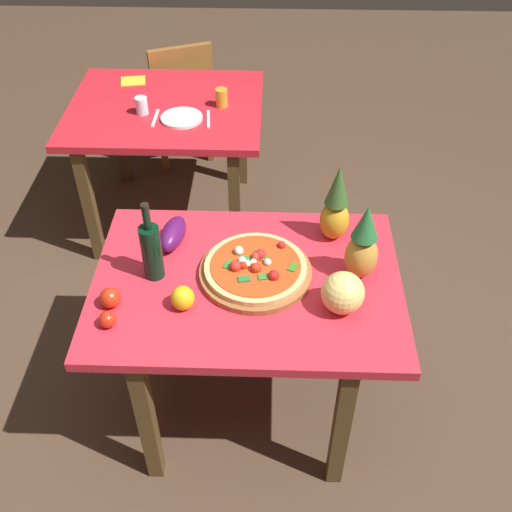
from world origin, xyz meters
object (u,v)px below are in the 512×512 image
pizza (255,267)px  tomato_by_bottle (107,319)px  background_table (167,122)px  drinking_glass_juice (222,98)px  pizza_board (256,272)px  dinner_plate (182,118)px  bell_pepper (183,298)px  melon (343,293)px  dining_chair (180,95)px  pineapple_right (336,207)px  knife_utensil (208,119)px  tomato_near_board (110,298)px  drinking_glass_water (142,106)px  pineapple_left (363,246)px  napkin_folded (133,81)px  fork_utensil (155,118)px  eggplant (173,234)px  display_table (247,298)px  wine_bottle (152,250)px

pizza → tomato_by_bottle: size_ratio=6.35×
background_table → drinking_glass_juice: 0.35m
pizza_board → dinner_plate: (-0.43, 1.17, -0.00)m
bell_pepper → tomato_by_bottle: 0.27m
melon → dining_chair: bearing=112.1°
pineapple_right → knife_utensil: 1.11m
tomato_near_board → drinking_glass_water: bearing=95.4°
pizza → tomato_near_board: pizza is taller
pineapple_left → tomato_by_bottle: bearing=-162.2°
pineapple_left → napkin_folded: 1.97m
knife_utensil → fork_utensil: bearing=174.3°
pineapple_left → fork_utensil: (-0.96, 1.15, -0.14)m
eggplant → drinking_glass_juice: (0.11, 1.14, 0.00)m
pizza → fork_utensil: size_ratio=2.14×
display_table → dining_chair: (-0.54, 2.02, -0.18)m
dining_chair → melon: melon is taller
display_table → pizza_board: size_ratio=2.73×
drinking_glass_water → napkin_folded: (-0.12, 0.37, -0.04)m
pizza_board → tomato_near_board: size_ratio=5.68×
fork_utensil → eggplant: bearing=-75.9°
bell_pepper → tomato_near_board: 0.26m
melon → dinner_plate: (-0.74, 1.33, -0.07)m
dining_chair → melon: 2.36m
pineapple_right → tomato_near_board: 0.92m
drinking_glass_water → dining_chair: bearing=84.3°
dinner_plate → knife_utensil: dinner_plate is taller
pineapple_right → drinking_glass_juice: pineapple_right is taller
tomato_by_bottle → napkin_folded: (-0.26, 1.87, -0.03)m
pineapple_right → tomato_by_bottle: bearing=-147.9°
dining_chair → bell_pepper: size_ratio=9.06×
pineapple_right → dinner_plate: 1.19m
melon → bell_pepper: (-0.56, -0.01, -0.03)m
drinking_glass_juice → tomato_by_bottle: bearing=-99.8°
background_table → dinner_plate: bearing=-53.8°
melon → drinking_glass_juice: size_ratio=1.56×
knife_utensil → wine_bottle: bearing=-100.2°
pizza → drinking_glass_juice: size_ratio=3.93×
display_table → dinner_plate: (-0.40, 1.20, 0.11)m
pineapple_right → drinking_glass_juice: 1.21m
tomato_near_board → eggplant: bearing=63.3°
tomato_by_bottle → knife_utensil: size_ratio=0.34×
tomato_near_board → drinking_glass_water: (-0.13, 1.40, 0.01)m
eggplant → knife_utensil: bearing=87.3°
pizza_board → eggplant: eggplant is taller
eggplant → drinking_glass_water: size_ratio=2.20×
dining_chair → pineapple_left: size_ratio=2.65×
bell_pepper → napkin_folded: bearing=106.1°
tomato_by_bottle → melon: bearing=7.6°
pizza_board → melon: (0.31, -0.16, 0.06)m
pineapple_right → melon: pineapple_right is taller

